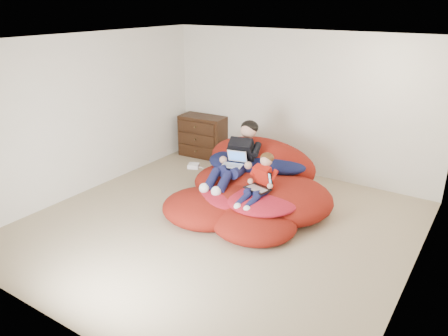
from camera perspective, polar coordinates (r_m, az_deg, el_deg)
room_shell at (r=6.07m, az=-0.72°, el=-5.66°), size 5.10×5.10×2.77m
dresser at (r=8.73m, az=-2.77°, el=4.18°), size 0.94×0.55×0.82m
beanbag_pile at (r=6.70m, az=3.67°, el=-2.62°), size 2.46×2.49×0.91m
cream_pillow at (r=7.56m, az=2.69°, el=3.12°), size 0.46×0.29×0.29m
older_boy at (r=6.74m, az=1.83°, el=1.82°), size 0.46×1.31×0.85m
younger_boy at (r=6.11m, az=4.76°, el=-1.51°), size 0.31×0.81×0.63m
laptop_white at (r=6.69m, az=1.36°, el=0.88°), size 0.34×0.36×0.22m
laptop_black at (r=6.13m, az=4.73°, el=-2.02°), size 0.39×0.38×0.25m
power_adapter at (r=7.14m, az=-3.99°, el=0.28°), size 0.23×0.23×0.06m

